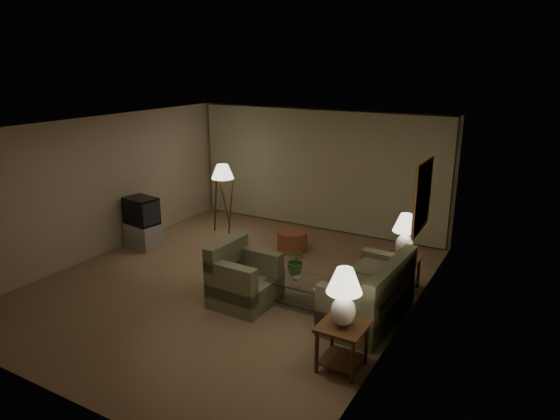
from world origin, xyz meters
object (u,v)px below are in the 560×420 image
object	(u,v)px
sofa	(368,295)
coffee_table	(304,289)
crt_tv	(141,211)
armchair	(245,281)
floor_lamp	(223,197)
side_table_near	(342,339)
table_lamp_far	(405,231)
side_table_far	(403,266)
tv_cabinet	(143,235)
vase	(296,275)
table_lamp_near	(344,292)
ottoman	(292,241)

from	to	relation	value
sofa	coffee_table	distance (m)	1.01
crt_tv	armchair	bearing A→B (deg)	-9.61
floor_lamp	armchair	bearing A→B (deg)	-49.19
side_table_near	table_lamp_far	distance (m)	2.67
floor_lamp	side_table_far	bearing A→B (deg)	-12.60
tv_cabinet	coffee_table	bearing A→B (deg)	-0.62
table_lamp_far	tv_cabinet	size ratio (longest dim) A/B	0.90
tv_cabinet	vase	bearing A→B (deg)	-0.98
vase	coffee_table	bearing A→B (deg)	-0.00
coffee_table	vase	size ratio (longest dim) A/B	7.34
side_table_far	vase	bearing A→B (deg)	-133.93
crt_tv	floor_lamp	xyz separation A→B (m)	(0.86, 1.64, 0.02)
side_table_far	sofa	bearing A→B (deg)	-96.84
coffee_table	floor_lamp	xyz separation A→B (m)	(-3.19, 2.32, 0.52)
armchair	side_table_far	distance (m)	2.65
table_lamp_near	side_table_far	bearing A→B (deg)	90.00
side_table_near	vase	world-z (taller)	side_table_near
tv_cabinet	vase	world-z (taller)	vase
side_table_near	tv_cabinet	distance (m)	5.55
sofa	floor_lamp	world-z (taller)	floor_lamp
armchair	floor_lamp	size ratio (longest dim) A/B	0.65
side_table_near	ottoman	distance (m)	4.08
coffee_table	tv_cabinet	size ratio (longest dim) A/B	1.43
armchair	side_table_far	world-z (taller)	armchair
coffee_table	floor_lamp	size ratio (longest dim) A/B	0.75
sofa	tv_cabinet	distance (m)	5.08
sofa	crt_tv	xyz separation A→B (m)	(-5.05, 0.58, 0.39)
table_lamp_near	table_lamp_far	size ratio (longest dim) A/B	1.04
coffee_table	floor_lamp	bearing A→B (deg)	143.98
table_lamp_near	crt_tv	world-z (taller)	table_lamp_near
floor_lamp	vase	size ratio (longest dim) A/B	9.77
ottoman	armchair	bearing A→B (deg)	-79.63
sofa	side_table_near	world-z (taller)	sofa
floor_lamp	vase	world-z (taller)	floor_lamp
coffee_table	floor_lamp	distance (m)	3.98
sofa	tv_cabinet	world-z (taller)	sofa
crt_tv	vase	size ratio (longest dim) A/B	4.54
side_table_far	tv_cabinet	size ratio (longest dim) A/B	0.75
table_lamp_near	vase	size ratio (longest dim) A/B	4.82
ottoman	vase	world-z (taller)	vase
sofa	side_table_far	size ratio (longest dim) A/B	3.02
coffee_table	tv_cabinet	world-z (taller)	tv_cabinet
table_lamp_near	sofa	bearing A→B (deg)	96.34
crt_tv	ottoman	xyz separation A→B (m)	(2.76, 1.33, -0.57)
side_table_near	crt_tv	xyz separation A→B (m)	(-5.20, 1.93, 0.36)
side_table_far	vase	world-z (taller)	side_table_far
armchair	floor_lamp	xyz separation A→B (m)	(-2.34, 2.71, 0.41)
sofa	ottoman	size ratio (longest dim) A/B	2.97
crt_tv	ottoman	bearing A→B (deg)	34.64
side_table_near	vase	bearing A→B (deg)	136.14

